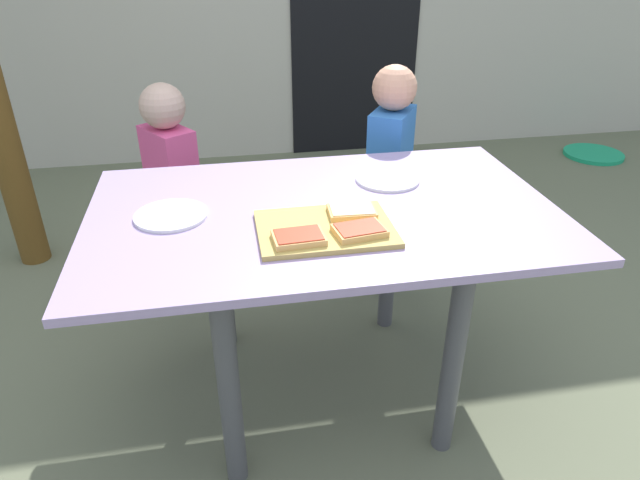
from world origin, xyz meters
The scene contains 12 objects.
ground_plane centered at (0.00, 0.00, 0.00)m, with size 16.00×16.00×0.00m, color #63694F.
house_door centered at (0.69, 2.46, 1.00)m, with size 0.90×0.02×2.00m, color black.
dining_table centered at (0.00, 0.00, 0.62)m, with size 1.41×0.87×0.72m.
cutting_board centered at (-0.02, -0.14, 0.73)m, with size 0.38×0.28×0.02m, color tan.
pizza_slice_near_left centered at (-0.11, -0.21, 0.75)m, with size 0.14×0.10×0.02m.
pizza_slice_near_right centered at (0.06, -0.20, 0.75)m, with size 0.15×0.11×0.02m.
pizza_slice_far_right centered at (0.07, -0.08, 0.75)m, with size 0.14×0.10×0.02m.
plate_white_right centered at (0.25, 0.18, 0.73)m, with size 0.21×0.21×0.01m, color white.
plate_white_left centered at (-0.45, 0.03, 0.73)m, with size 0.21×0.21×0.01m, color white.
child_left centered at (-0.51, 0.80, 0.55)m, with size 0.25×0.28×0.94m.
child_right centered at (0.41, 0.64, 0.59)m, with size 0.25×0.28×1.00m.
garden_hose_coil centered at (2.41, 1.99, 0.01)m, with size 0.42×0.42×0.03m, color #1AA26A.
Camera 1 is at (-0.29, -1.51, 1.46)m, focal length 31.50 mm.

